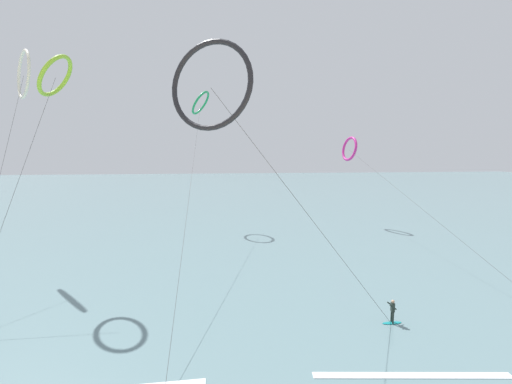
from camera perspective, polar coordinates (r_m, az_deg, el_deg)
The scene contains 8 objects.
sea_water at distance 112.91m, azimuth -5.86°, elevation 0.37°, with size 400.00×200.00×0.08m, color slate.
surfer_teal at distance 26.40m, azimuth 22.25°, elevation -18.58°, with size 1.40×0.62×1.70m.
kite_ivory at distance 44.51m, azimuth -34.90°, elevation 16.15°, with size 5.56×19.61×22.78m.
kite_lime at distance 35.83m, azimuth -31.06°, elevation 16.61°, with size 3.62×12.74×20.53m.
kite_emerald at distance 57.54m, azimuth -9.44°, elevation 14.77°, with size 3.97×45.23×22.22m.
kite_charcoal at distance 20.33m, azimuth -7.72°, elevation 17.64°, with size 14.85×3.55×18.42m.
kite_magenta at distance 58.09m, azimuth 15.69°, elevation 7.10°, with size 1.72×38.38×14.84m.
wave_crest_mid at distance 21.85m, azimuth 25.10°, elevation -26.60°, with size 10.54×0.50×0.12m, color white.
Camera 1 is at (-3.73, -3.56, 11.74)m, focal length 23.43 mm.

